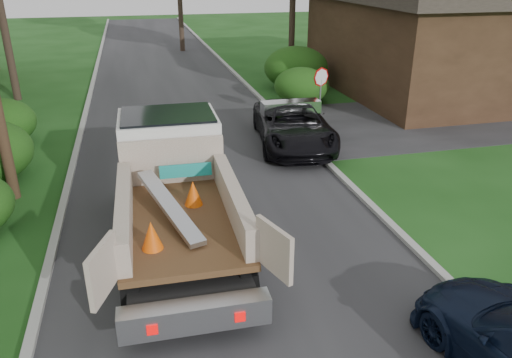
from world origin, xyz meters
The scene contains 11 objects.
ground centered at (0.00, 0.00, 0.00)m, with size 120.00×120.00×0.00m, color #174112.
road centered at (0.00, 10.00, 0.00)m, with size 8.00×90.00×0.02m, color #28282B.
side_street centered at (12.00, 9.00, 0.01)m, with size 16.00×7.00×0.02m, color #28282B.
curb_left centered at (-4.10, 10.00, 0.06)m, with size 0.20×90.00×0.12m, color #9E9E99.
curb_right centered at (4.10, 10.00, 0.06)m, with size 0.20×90.00×0.12m, color #9E9E99.
stop_sign centered at (5.20, 9.00, 1.78)m, with size 0.71×0.32×2.48m.
house_right centered at (13.00, 14.00, 3.16)m, with size 9.72×12.96×6.20m.
hedge_right_a centered at (5.80, 13.00, 0.85)m, with size 2.60×2.60×1.70m, color #0D3A0D.
hedge_right_b centered at (6.50, 16.00, 1.10)m, with size 3.38×3.38×2.21m, color #0D3A0D.
flatbed_truck centered at (-1.17, 2.09, 1.43)m, with size 3.26×7.00×2.63m.
black_pickup centered at (3.60, 7.42, 0.76)m, with size 2.52×5.47×1.52m, color black.
Camera 1 is at (-1.91, -9.16, 6.15)m, focal length 35.00 mm.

